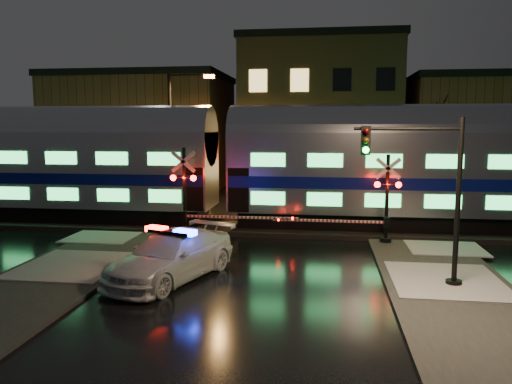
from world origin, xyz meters
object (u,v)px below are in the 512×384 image
at_px(police_car, 171,256).
at_px(crossing_signal_right, 378,208).
at_px(streetlight, 175,133).
at_px(traffic_light, 430,199).
at_px(crossing_signal_left, 192,202).

bearing_deg(police_car, crossing_signal_right, 58.88).
bearing_deg(streetlight, traffic_light, -45.95).
height_order(crossing_signal_right, streetlight, streetlight).
height_order(crossing_signal_right, traffic_light, traffic_light).
relative_size(police_car, crossing_signal_right, 1.06).
bearing_deg(crossing_signal_right, crossing_signal_left, 179.96).
bearing_deg(traffic_light, crossing_signal_right, 104.65).
xyz_separation_m(police_car, streetlight, (-3.68, 12.66, 3.97)).
bearing_deg(police_car, streetlight, 126.19).
distance_m(crossing_signal_right, streetlight, 13.31).
height_order(police_car, crossing_signal_right, crossing_signal_right).
xyz_separation_m(crossing_signal_right, crossing_signal_left, (-8.29, 0.01, 0.10)).
bearing_deg(streetlight, crossing_signal_right, -31.18).
distance_m(crossing_signal_right, traffic_light, 5.96).
xyz_separation_m(police_car, traffic_light, (8.36, 0.22, 2.08)).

